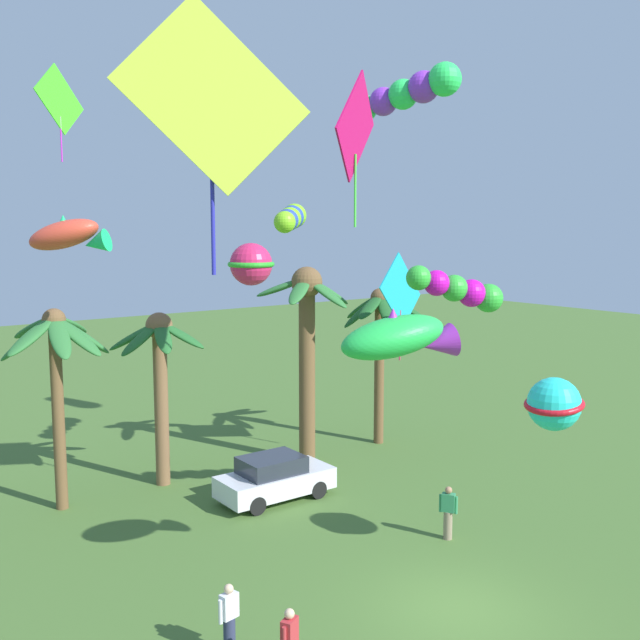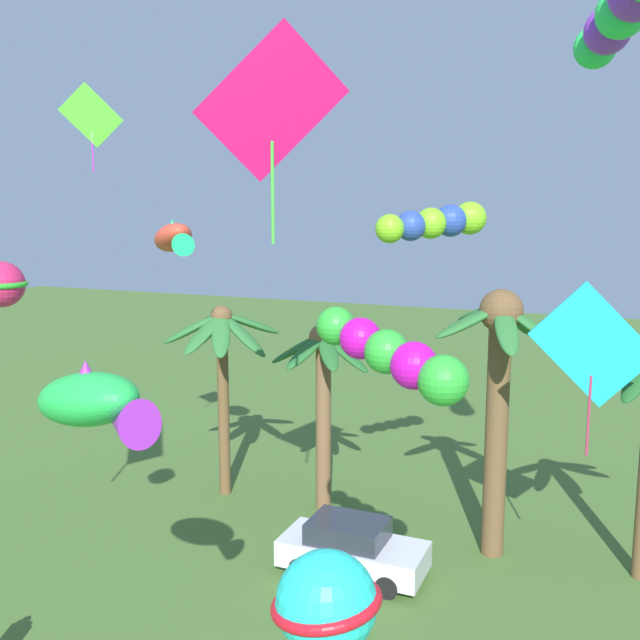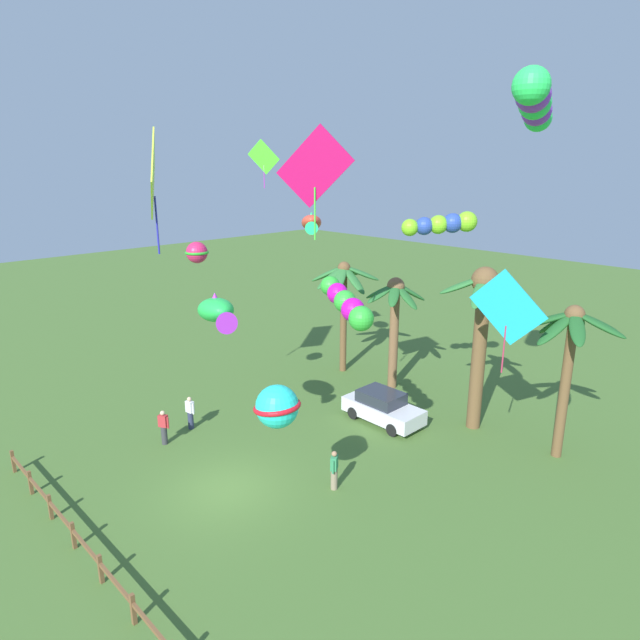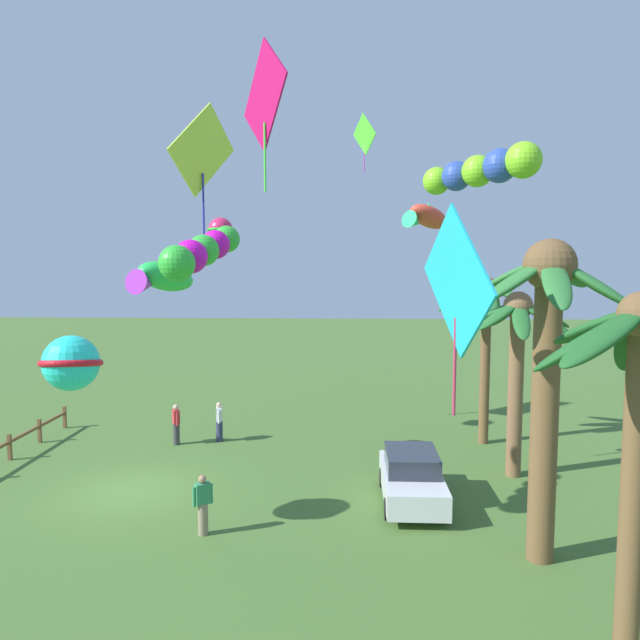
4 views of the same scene
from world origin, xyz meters
name	(u,v)px [view 1 (image 1 of 4)]	position (x,y,z in m)	size (l,w,h in m)	color
ground_plane	(458,610)	(0.00, 0.00, 0.00)	(120.00, 120.00, 0.00)	#476B2D
palm_tree_0	(56,353)	(-5.54, 12.11, 5.13)	(3.64, 3.93, 6.57)	brown
palm_tree_1	(380,325)	(7.58, 11.50, 5.05)	(3.83, 3.60, 6.59)	brown
palm_tree_2	(307,327)	(3.72, 11.31, 5.31)	(3.59, 3.63, 7.62)	brown
palm_tree_3	(160,359)	(-1.93, 12.28, 4.53)	(3.42, 3.57, 6.17)	brown
parked_car_0	(274,478)	(0.43, 8.64, 0.75)	(3.91, 1.76, 1.51)	silver
spectator_1	(448,512)	(2.78, 2.96, 0.81)	(0.40, 0.48, 1.59)	gray
spectator_2	(229,619)	(-5.30, 1.66, 0.81)	(0.54, 0.29, 1.59)	#2D3351
kite_ball_0	(554,404)	(3.29, -0.14, 4.59)	(1.71, 1.70, 1.38)	#25E5D7
kite_diamond_1	(400,293)	(6.16, 8.74, 6.67)	(2.81, 0.85, 4.07)	#1CB5D1
kite_diamond_2	(59,101)	(-6.58, 7.40, 12.18)	(1.47, 0.86, 2.34)	#4AF228
kite_tube_3	(459,289)	(3.18, 3.12, 7.33)	(2.92, 1.49, 1.41)	green
kite_tube_4	(290,218)	(2.14, 10.11, 9.41)	(2.46, 2.61, 1.05)	#7DD522
kite_fish_5	(399,337)	(-1.29, 0.79, 6.63)	(3.06, 2.02, 1.33)	#25CF4C
kite_fish_6	(68,235)	(-5.73, 9.80, 8.87)	(2.39, 2.30, 1.26)	#E94531
kite_tube_7	(408,93)	(6.40, 8.73, 13.93)	(2.21, 4.13, 1.82)	#2BEB5C
kite_ball_8	(251,264)	(-4.44, 2.02, 8.33)	(1.29, 1.29, 0.90)	#D8235C
kite_diamond_9	(211,100)	(-5.85, 1.05, 11.44)	(3.23, 1.90, 5.14)	#D1F13E
kite_diamond_10	(356,128)	(0.31, 4.34, 11.74)	(2.61, 1.60, 4.20)	#D10F5A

